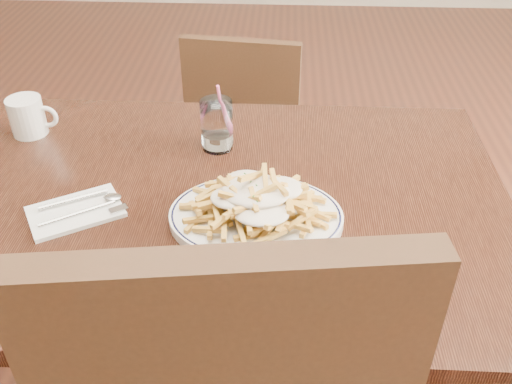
# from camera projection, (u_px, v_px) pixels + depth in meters

# --- Properties ---
(table) EXTENTS (1.20, 0.80, 0.75)m
(table) POSITION_uv_depth(u_px,v_px,m) (214.00, 225.00, 1.20)
(table) COLOR black
(table) RESTS_ON ground
(chair_far) EXTENTS (0.41, 0.41, 0.80)m
(chair_far) POSITION_uv_depth(u_px,v_px,m) (247.00, 127.00, 1.97)
(chair_far) COLOR #311D10
(chair_far) RESTS_ON ground
(fries_plate) EXTENTS (0.37, 0.33, 0.02)m
(fries_plate) POSITION_uv_depth(u_px,v_px,m) (256.00, 217.00, 1.08)
(fries_plate) COLOR silver
(fries_plate) RESTS_ON table
(loaded_fries) EXTENTS (0.27, 0.23, 0.07)m
(loaded_fries) POSITION_uv_depth(u_px,v_px,m) (256.00, 196.00, 1.05)
(loaded_fries) COLOR gold
(loaded_fries) RESTS_ON fries_plate
(napkin) EXTENTS (0.21, 0.18, 0.01)m
(napkin) POSITION_uv_depth(u_px,v_px,m) (75.00, 212.00, 1.10)
(napkin) COLOR silver
(napkin) RESTS_ON table
(cutlery) EXTENTS (0.17, 0.15, 0.01)m
(cutlery) POSITION_uv_depth(u_px,v_px,m) (75.00, 207.00, 1.10)
(cutlery) COLOR silver
(cutlery) RESTS_ON napkin
(water_glass) EXTENTS (0.07, 0.07, 0.16)m
(water_glass) POSITION_uv_depth(u_px,v_px,m) (217.00, 128.00, 1.27)
(water_glass) COLOR white
(water_glass) RESTS_ON table
(coffee_mug) EXTENTS (0.11, 0.08, 0.09)m
(coffee_mug) POSITION_uv_depth(u_px,v_px,m) (28.00, 116.00, 1.33)
(coffee_mug) COLOR silver
(coffee_mug) RESTS_ON table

